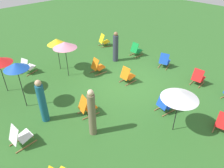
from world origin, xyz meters
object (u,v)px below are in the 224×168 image
(umbrella_0, at_px, (57,42))
(umbrella_2, at_px, (65,45))
(deckchair_5, at_px, (104,41))
(deckchair_7, at_px, (97,66))
(deckchair_3, at_px, (165,104))
(deckchair_6, at_px, (198,77))
(deckchair_10, at_px, (136,50))
(umbrella_3, at_px, (180,95))
(deckchair_2, at_px, (27,67))
(deckchair_4, at_px, (164,61))
(person_0, at_px, (116,48))
(deckchair_13, at_px, (87,107))
(deckchair_9, at_px, (224,123))
(person_1, at_px, (92,114))
(person_2, at_px, (42,102))
(deckchair_0, at_px, (127,75))
(deckchair_8, at_px, (19,137))
(umbrella_4, at_px, (16,66))

(umbrella_0, distance_m, umbrella_2, 0.93)
(deckchair_5, distance_m, deckchair_7, 3.65)
(deckchair_3, distance_m, deckchair_6, 2.85)
(deckchair_10, bearing_deg, umbrella_3, 145.23)
(deckchair_2, distance_m, umbrella_2, 2.58)
(deckchair_3, xyz_separation_m, umbrella_2, (5.10, 1.12, 1.33))
(deckchair_4, height_order, person_0, person_0)
(deckchair_13, relative_size, umbrella_0, 0.49)
(umbrella_2, bearing_deg, deckchair_2, 37.68)
(deckchair_9, distance_m, person_1, 4.68)
(person_2, bearing_deg, deckchair_2, -139.90)
(deckchair_5, bearing_deg, person_2, 137.81)
(deckchair_13, distance_m, umbrella_0, 4.34)
(umbrella_2, bearing_deg, deckchair_10, -101.51)
(deckchair_6, xyz_separation_m, person_0, (4.57, 1.00, 0.46))
(deckchair_0, distance_m, deckchair_9, 4.62)
(person_1, height_order, person_2, person_1)
(deckchair_0, bearing_deg, deckchair_6, -134.34)
(deckchair_7, relative_size, deckchair_10, 1.00)
(deckchair_10, distance_m, person_0, 1.52)
(deckchair_2, xyz_separation_m, deckchair_10, (-2.64, -5.72, 0.00))
(deckchair_4, xyz_separation_m, person_2, (0.76, 6.90, 0.50))
(deckchair_8, bearing_deg, person_0, -74.83)
(deckchair_2, bearing_deg, umbrella_3, 177.39)
(deckchair_6, bearing_deg, umbrella_2, 34.39)
(deckchair_0, height_order, deckchair_7, same)
(deckchair_5, relative_size, deckchair_8, 1.04)
(person_1, bearing_deg, deckchair_2, 76.78)
(person_2, bearing_deg, deckchair_4, 141.07)
(deckchair_13, xyz_separation_m, person_0, (2.53, -4.19, 0.46))
(deckchair_8, distance_m, umbrella_0, 5.44)
(deckchair_8, distance_m, umbrella_2, 4.83)
(deckchair_6, height_order, deckchair_9, same)
(deckchair_9, bearing_deg, person_1, 38.99)
(umbrella_0, bearing_deg, deckchair_0, -155.51)
(person_1, bearing_deg, deckchair_7, 36.92)
(deckchair_5, bearing_deg, deckchair_4, -157.94)
(deckchair_8, relative_size, deckchair_9, 1.00)
(deckchair_0, distance_m, deckchair_5, 4.75)
(deckchair_4, height_order, umbrella_4, umbrella_4)
(deckchair_13, height_order, umbrella_3, umbrella_3)
(umbrella_2, xyz_separation_m, person_0, (-0.51, -2.97, -0.87))
(deckchair_4, height_order, deckchair_9, same)
(deckchair_7, distance_m, umbrella_0, 2.43)
(deckchair_5, relative_size, person_0, 0.50)
(umbrella_3, bearing_deg, deckchair_10, -37.98)
(deckchair_2, bearing_deg, deckchair_10, -130.50)
(deckchair_9, bearing_deg, person_2, 32.58)
(deckchair_4, xyz_separation_m, deckchair_5, (4.55, 0.34, 0.00))
(umbrella_3, height_order, person_2, person_2)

